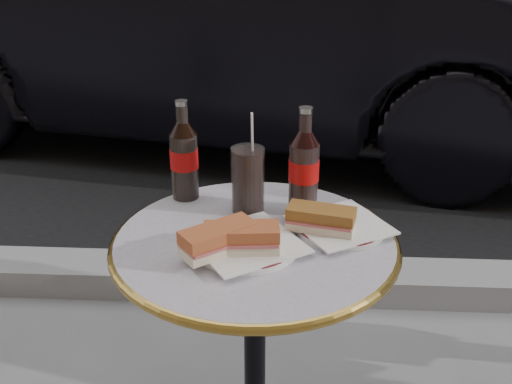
# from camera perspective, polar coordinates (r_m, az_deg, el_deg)

# --- Properties ---
(asphalt_road) EXTENTS (40.00, 8.00, 0.00)m
(asphalt_road) POSITION_cam_1_polar(r_m,az_deg,el_deg) (6.36, 2.52, 12.21)
(asphalt_road) COLOR black
(asphalt_road) RESTS_ON ground
(curb) EXTENTS (40.00, 0.20, 0.12)m
(curb) POSITION_cam_1_polar(r_m,az_deg,el_deg) (2.50, 1.08, -7.81)
(curb) COLOR gray
(curb) RESTS_ON ground
(bistro_table) EXTENTS (0.62, 0.62, 0.73)m
(bistro_table) POSITION_cam_1_polar(r_m,az_deg,el_deg) (1.59, -0.10, -15.80)
(bistro_table) COLOR #BAB2C4
(bistro_table) RESTS_ON ground
(plate_left) EXTENTS (0.28, 0.28, 0.01)m
(plate_left) POSITION_cam_1_polar(r_m,az_deg,el_deg) (1.34, -0.91, -4.81)
(plate_left) COLOR white
(plate_left) RESTS_ON bistro_table
(plate_right) EXTENTS (0.25, 0.25, 0.01)m
(plate_right) POSITION_cam_1_polar(r_m,az_deg,el_deg) (1.42, 7.48, -3.16)
(plate_right) COLOR silver
(plate_right) RESTS_ON bistro_table
(sandwich_left_a) EXTENTS (0.17, 0.15, 0.05)m
(sandwich_left_a) POSITION_cam_1_polar(r_m,az_deg,el_deg) (1.29, -3.35, -4.35)
(sandwich_left_a) COLOR #AE542C
(sandwich_left_a) RESTS_ON plate_left
(sandwich_left_b) EXTENTS (0.16, 0.08, 0.05)m
(sandwich_left_b) POSITION_cam_1_polar(r_m,az_deg,el_deg) (1.30, -1.30, -4.25)
(sandwich_left_b) COLOR #AD522C
(sandwich_left_b) RESTS_ON plate_left
(sandwich_right) EXTENTS (0.16, 0.10, 0.05)m
(sandwich_right) POSITION_cam_1_polar(r_m,az_deg,el_deg) (1.38, 5.79, -2.52)
(sandwich_right) COLOR brown
(sandwich_right) RESTS_ON plate_right
(cola_bottle_left) EXTENTS (0.09, 0.09, 0.24)m
(cola_bottle_left) POSITION_cam_1_polar(r_m,az_deg,el_deg) (1.53, -6.45, 3.72)
(cola_bottle_left) COLOR black
(cola_bottle_left) RESTS_ON bistro_table
(cola_bottle_right) EXTENTS (0.08, 0.08, 0.25)m
(cola_bottle_right) POSITION_cam_1_polar(r_m,az_deg,el_deg) (1.45, 4.30, 2.77)
(cola_bottle_right) COLOR black
(cola_bottle_right) RESTS_ON bistro_table
(cola_glass) EXTENTS (0.09, 0.09, 0.16)m
(cola_glass) POSITION_cam_1_polar(r_m,az_deg,el_deg) (1.46, -0.73, 1.08)
(cola_glass) COLOR black
(cola_glass) RESTS_ON bistro_table
(parked_car) EXTENTS (2.42, 4.76, 1.49)m
(parked_car) POSITION_cam_1_polar(r_m,az_deg,el_deg) (3.95, -2.22, 15.36)
(parked_car) COLOR black
(parked_car) RESTS_ON ground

